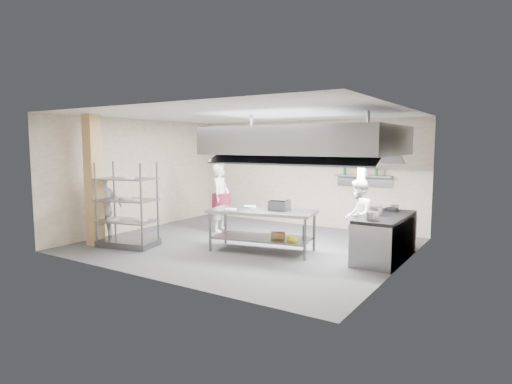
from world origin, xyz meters
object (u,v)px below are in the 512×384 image
Objects in this scene: pass_rack at (127,205)px; stockpot at (376,211)px; chef_head at (221,198)px; griddle at (279,205)px; chef_line at (358,216)px; island at (262,231)px; cooking_range at (385,239)px; chef_plating at (104,208)px.

stockpot is (5.08, 2.00, 0.02)m from pass_rack.
chef_head is 4.40× the size of griddle.
chef_head is 1.13× the size of chef_line.
cooking_range is (2.43, 0.82, -0.04)m from island.
pass_rack reaches higher than chef_plating.
chef_plating is (-0.82, -0.00, -0.15)m from pass_rack.
griddle is 2.02m from stockpot.
chef_head is at bearing 154.88° from chef_plating.
island is 1.19× the size of pass_rack.
chef_head reaches higher than stockpot.
stockpot reaches higher than island.
cooking_range is 1.23× the size of chef_plating.
chef_head is at bearing 173.73° from stockpot.
stockpot is at bearing 6.73° from island.
chef_plating reaches higher than griddle.
cooking_range is 0.60m from stockpot.
island is 2.10m from chef_line.
chef_head is at bearing 151.05° from griddle.
chef_plating is at bearing 134.97° from chef_head.
pass_rack is at bearing 97.83° from chef_plating.
stockpot is (5.91, 2.00, 0.17)m from chef_plating.
chef_line is (1.79, 1.03, 0.34)m from island.
island is at bearing -132.87° from chef_head.
griddle is (3.95, 1.48, 0.20)m from chef_plating.
pass_rack is at bearing -73.64° from chef_line.
cooking_range is at bearing 23.06° from stockpot.
chef_plating is at bearing -77.18° from chef_line.
island is 2.43m from chef_head.
pass_rack is 5.68m from cooking_range.
griddle is (2.36, -0.99, 0.11)m from chef_head.
chef_head is 1.11× the size of chef_plating.
pass_rack is 1.06× the size of chef_head.
griddle reaches higher than cooking_range.
island is at bearing -161.74° from stockpot.
stockpot is at bearing 8.69° from griddle.
griddle is at bearing 25.34° from island.
chef_line reaches higher than stockpot.
pass_rack is 3.46m from griddle.
chef_line is 0.58m from stockpot.
chef_line is at bearing 120.54° from chef_plating.
cooking_range is 1.25× the size of chef_line.
chef_plating is 3.96× the size of griddle.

